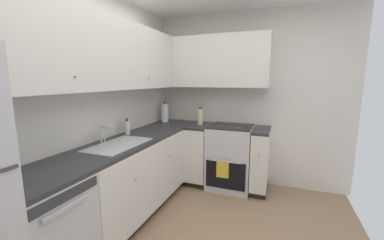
{
  "coord_description": "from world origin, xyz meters",
  "views": [
    {
      "loc": [
        -1.73,
        -0.49,
        1.58
      ],
      "look_at": [
        0.98,
        0.55,
        1.09
      ],
      "focal_mm": 21.99,
      "sensor_mm": 36.0,
      "label": 1
    }
  ],
  "objects": [
    {
      "name": "wall_right",
      "position": [
        1.91,
        0.0,
        1.28
      ],
      "size": [
        0.05,
        2.9,
        2.57
      ],
      "primitive_type": "cube",
      "color": "silver",
      "rests_on": "ground_plane"
    },
    {
      "name": "upper_cabinets_back",
      "position": [
        0.28,
        1.24,
        1.85
      ],
      "size": [
        2.56,
        0.34,
        0.74
      ],
      "color": "silver"
    },
    {
      "name": "sink",
      "position": [
        0.21,
        1.07,
        0.87
      ],
      "size": [
        0.71,
        0.4,
        0.1
      ],
      "color": "#B7B7BC",
      "rests_on": "countertop_back"
    },
    {
      "name": "lower_cabinets_right",
      "position": [
        1.58,
        0.27,
        0.44
      ],
      "size": [
        0.62,
        1.16,
        0.88
      ],
      "color": "silver",
      "rests_on": "ground_plane"
    },
    {
      "name": "upper_cabinets_right",
      "position": [
        1.72,
        0.54,
        1.85
      ],
      "size": [
        0.32,
        1.71,
        0.74
      ],
      "color": "silver"
    },
    {
      "name": "wall_back",
      "position": [
        0.0,
        1.43,
        1.28
      ],
      "size": [
        3.86,
        0.05,
        2.57
      ],
      "primitive_type": "cube",
      "color": "silver",
      "rests_on": "ground_plane"
    },
    {
      "name": "countertop_back",
      "position": [
        0.44,
        1.1,
        0.9
      ],
      "size": [
        2.88,
        0.6,
        0.03
      ],
      "primitive_type": "cube",
      "color": "#2D2D33",
      "rests_on": "lower_cabinets_back"
    },
    {
      "name": "oven_range",
      "position": [
        1.6,
        0.18,
        0.47
      ],
      "size": [
        0.68,
        0.62,
        1.06
      ],
      "color": "silver",
      "rests_on": "ground_plane"
    },
    {
      "name": "paper_towel_roll",
      "position": [
        1.6,
        1.26,
        1.06
      ],
      "size": [
        0.11,
        0.11,
        0.35
      ],
      "color": "white",
      "rests_on": "countertop_back"
    },
    {
      "name": "oil_bottle",
      "position": [
        1.58,
        0.65,
        1.04
      ],
      "size": [
        0.08,
        0.08,
        0.27
      ],
      "color": "beige",
      "rests_on": "countertop_right"
    },
    {
      "name": "countertop_right",
      "position": [
        1.58,
        0.27,
        0.9
      ],
      "size": [
        0.6,
        1.16,
        0.03
      ],
      "color": "#2D2D33",
      "rests_on": "lower_cabinets_right"
    },
    {
      "name": "faucet",
      "position": [
        0.21,
        1.28,
        1.03
      ],
      "size": [
        0.07,
        0.16,
        0.19
      ],
      "color": "silver",
      "rests_on": "countertop_back"
    },
    {
      "name": "lower_cabinets_back",
      "position": [
        0.45,
        1.1,
        0.44
      ],
      "size": [
        1.67,
        0.62,
        0.88
      ],
      "color": "silver",
      "rests_on": "ground_plane"
    },
    {
      "name": "soap_bottle",
      "position": [
        0.64,
        1.28,
        1.0
      ],
      "size": [
        0.06,
        0.06,
        0.2
      ],
      "color": "silver",
      "rests_on": "countertop_back"
    },
    {
      "name": "dishwasher",
      "position": [
        -0.69,
        1.1,
        0.44
      ],
      "size": [
        0.6,
        0.63,
        0.88
      ],
      "color": "silver",
      "rests_on": "ground_plane"
    }
  ]
}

